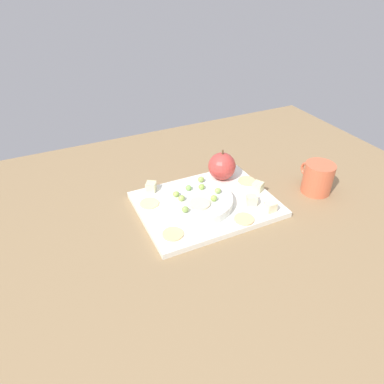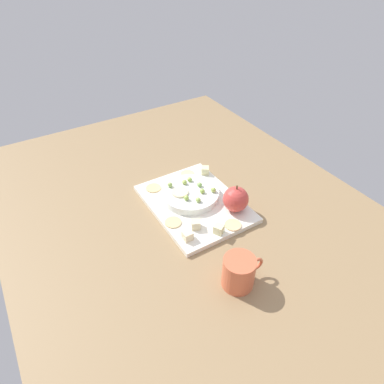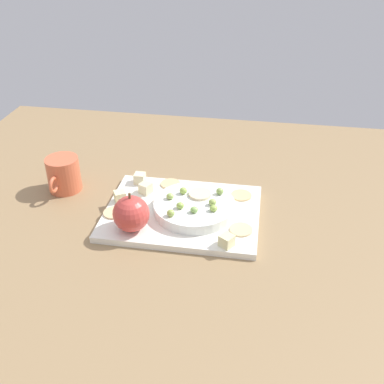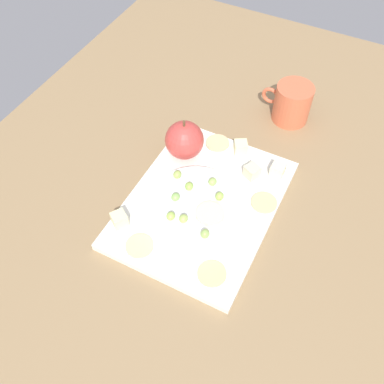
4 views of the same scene
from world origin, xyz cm
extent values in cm
cube|color=#8F724D|center=(0.00, 0.00, 1.94)|extent=(139.13, 106.96, 3.88)
cube|color=white|center=(-0.86, -3.19, 4.63)|extent=(34.59, 26.18, 1.50)
cylinder|color=white|center=(1.88, -3.21, 6.56)|extent=(18.26, 18.26, 2.36)
sphere|color=#C73F39|center=(-10.15, -11.80, 9.26)|extent=(7.76, 7.76, 7.76)
cylinder|color=brown|center=(-10.15, -11.80, 13.74)|extent=(0.50, 0.50, 1.20)
cube|color=beige|center=(-15.79, -1.90, 6.65)|extent=(3.47, 3.47, 2.55)
cube|color=beige|center=(-13.42, 6.91, 6.65)|extent=(2.57, 2.57, 2.55)
cube|color=beige|center=(10.24, -14.27, 6.65)|extent=(3.53, 3.53, 2.55)
cube|color=beige|center=(-10.84, 2.60, 6.65)|extent=(3.40, 3.40, 2.55)
cylinder|color=#E1BD89|center=(-15.70, -6.99, 5.58)|extent=(4.89, 4.89, 0.40)
cylinder|color=#E2BD80|center=(11.89, 4.84, 5.58)|extent=(4.89, 4.89, 0.40)
cylinder|color=#D9BA83|center=(-5.74, 7.22, 5.58)|extent=(4.89, 4.89, 0.40)
cylinder|color=beige|center=(12.77, -8.68, 5.58)|extent=(4.89, 4.89, 0.40)
ellipsoid|color=#9FC153|center=(6.49, -5.80, 8.43)|extent=(1.69, 1.52, 1.37)
ellipsoid|color=#9ABC5C|center=(-3.77, -2.60, 8.43)|extent=(1.69, 1.52, 1.38)
ellipsoid|color=#9CBF52|center=(-1.21, 0.45, 8.53)|extent=(1.69, 1.52, 1.58)
ellipsoid|color=#94B94E|center=(-0.82, -5.96, 8.46)|extent=(1.69, 1.52, 1.43)
ellipsoid|color=#98B454|center=(-2.26, -9.18, 8.51)|extent=(1.69, 1.52, 1.53)
ellipsoid|color=#8AB95C|center=(2.44, -7.03, 8.42)|extent=(1.69, 1.52, 1.37)
ellipsoid|color=#90B157|center=(7.09, 1.13, 8.52)|extent=(1.69, 1.52, 1.57)
ellipsoid|color=#A0BA59|center=(5.98, -3.55, 8.48)|extent=(1.69, 1.52, 1.48)
cylinder|color=beige|center=(2.69, -0.07, 8.04)|extent=(5.15, 5.15, 0.60)
cylinder|color=#D86340|center=(-31.58, 3.41, 8.14)|extent=(7.98, 7.98, 8.53)
torus|color=#D86340|center=(-31.85, -1.77, 8.14)|extent=(1.00, 4.04, 4.00)
camera|label=1|loc=(33.44, 60.27, 57.70)|focal=32.14mm
camera|label=2|loc=(-70.85, 40.50, 74.78)|focal=32.27mm
camera|label=3|loc=(15.02, -86.42, 63.82)|focal=42.50mm
camera|label=4|loc=(42.71, 16.83, 70.80)|focal=40.49mm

